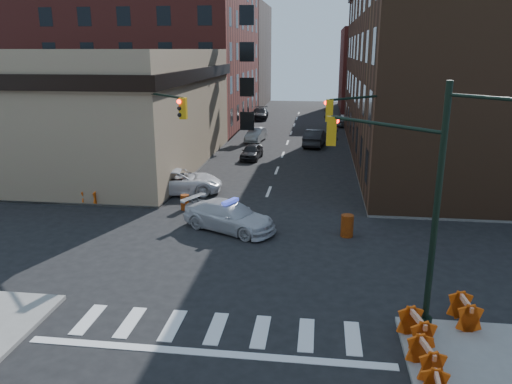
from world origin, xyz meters
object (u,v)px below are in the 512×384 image
(barrel_bank, at_px, (185,202))
(barricade_se_a, at_px, (465,312))
(parked_car_wfar, at_px, (256,135))
(barricade_nw_a, at_px, (163,187))
(parked_car_enear, at_px, (315,138))
(police_car, at_px, (229,216))
(parked_car_wnear, at_px, (252,152))
(pedestrian_b, at_px, (107,181))
(pickup, at_px, (178,181))
(barrel_road, at_px, (347,226))
(pedestrian_a, at_px, (150,178))

(barrel_bank, relative_size, barricade_se_a, 0.73)
(parked_car_wfar, distance_m, barricade_nw_a, 20.61)
(parked_car_wfar, bearing_deg, barrel_bank, -85.59)
(barrel_bank, distance_m, barricade_nw_a, 3.17)
(parked_car_enear, distance_m, barricade_nw_a, 20.70)
(police_car, relative_size, parked_car_wfar, 1.24)
(parked_car_wnear, distance_m, barrel_bank, 14.48)
(pedestrian_b, bearing_deg, pickup, 23.72)
(barrel_bank, bearing_deg, parked_car_wnear, 82.33)
(parked_car_enear, distance_m, barrel_bank, 22.12)
(parked_car_wfar, relative_size, pedestrian_b, 2.15)
(police_car, distance_m, pickup, 7.75)
(barricade_se_a, bearing_deg, pedestrian_b, 49.77)
(barricade_se_a, bearing_deg, pickup, 39.18)
(barrel_road, bearing_deg, parked_car_wnear, 112.38)
(parked_car_wfar, relative_size, barrel_road, 3.71)
(pickup, bearing_deg, parked_car_enear, -37.47)
(pedestrian_b, bearing_deg, parked_car_wfar, 73.90)
(pickup, distance_m, barrel_road, 12.34)
(barrel_road, bearing_deg, pedestrian_a, 152.37)
(parked_car_enear, bearing_deg, barrel_bank, 77.77)
(police_car, bearing_deg, barricade_nw_a, 70.12)
(parked_car_wnear, height_order, pedestrian_a, pedestrian_a)
(parked_car_wnear, bearing_deg, pedestrian_b, -115.59)
(barricade_nw_a, bearing_deg, barrel_bank, -41.62)
(pedestrian_a, xyz_separation_m, barrel_bank, (3.20, -3.30, -0.50))
(pickup, height_order, pedestrian_b, pedestrian_b)
(pedestrian_a, distance_m, barrel_road, 13.93)
(police_car, distance_m, barricade_nw_a, 7.50)
(pedestrian_a, bearing_deg, parked_car_wfar, 75.64)
(pedestrian_b, xyz_separation_m, barrel_road, (14.56, -4.80, -0.55))
(parked_car_wfar, xyz_separation_m, pedestrian_b, (-6.63, -21.10, 0.43))
(police_car, xyz_separation_m, barrel_road, (5.97, -0.17, -0.18))
(barricade_se_a, bearing_deg, parked_car_wnear, 18.05)
(pedestrian_b, distance_m, barrel_road, 15.34)
(pickup, bearing_deg, barricade_nw_a, 130.86)
(parked_car_enear, height_order, barricade_nw_a, parked_car_enear)
(police_car, xyz_separation_m, parked_car_wfar, (-1.95, 25.72, -0.06))
(pedestrian_b, relative_size, barrel_bank, 2.14)
(pedestrian_a, bearing_deg, police_car, -46.20)
(barrel_bank, bearing_deg, pickup, 112.47)
(police_car, distance_m, parked_car_wfar, 25.79)
(parked_car_wnear, distance_m, parked_car_enear, 8.39)
(pedestrian_b, xyz_separation_m, barricade_nw_a, (3.35, 0.75, -0.49))
(police_car, distance_m, barricade_se_a, 12.59)
(pedestrian_b, distance_m, barricade_se_a, 22.20)
(parked_car_wnear, xyz_separation_m, barrel_bank, (-1.93, -14.35, -0.19))
(parked_car_wnear, xyz_separation_m, parked_car_wfar, (-0.72, 8.39, 0.04))
(police_car, bearing_deg, parked_car_wnear, 29.96)
(pedestrian_a, bearing_deg, barricade_se_a, -44.28)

